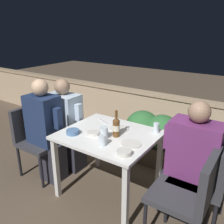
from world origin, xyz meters
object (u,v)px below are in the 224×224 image
object	(u,v)px
chair_left_far	(56,126)
chair_right_far	(211,175)
person_purple_stripe	(189,162)
chair_left_near	(36,134)
person_blue_shirt	(67,125)
person_navy_jumper	(46,131)
beer_bottle	(116,127)
chair_right_near	(192,190)

from	to	relation	value
chair_left_far	chair_right_far	world-z (taller)	same
person_purple_stripe	chair_left_near	bearing A→B (deg)	-170.29
person_blue_shirt	person_navy_jumper	bearing A→B (deg)	-94.98
chair_left_far	chair_right_far	xyz separation A→B (m)	(1.97, -0.00, 0.00)
person_navy_jumper	beer_bottle	bearing A→B (deg)	9.86
person_blue_shirt	chair_right_near	distance (m)	1.72
chair_left_near	person_blue_shirt	size ratio (longest dim) A/B	0.73
chair_left_far	person_purple_stripe	size ratio (longest dim) A/B	0.73
chair_left_far	person_purple_stripe	bearing A→B (deg)	-0.12
chair_right_far	person_navy_jumper	bearing A→B (deg)	-170.30
chair_left_far	chair_right_near	distance (m)	1.92
chair_right_near	chair_left_far	bearing A→B (deg)	170.78
person_navy_jumper	beer_bottle	distance (m)	0.92
chair_left_near	person_navy_jumper	distance (m)	0.22
chair_left_near	chair_left_far	bearing A→B (deg)	85.36
chair_left_far	person_blue_shirt	bearing A→B (deg)	0.00
person_navy_jumper	chair_left_far	world-z (taller)	person_navy_jumper
person_navy_jumper	chair_right_far	xyz separation A→B (m)	(1.79, 0.31, -0.09)
chair_left_near	beer_bottle	bearing A→B (deg)	8.04
chair_left_far	beer_bottle	xyz separation A→B (m)	(1.06, -0.16, 0.30)
person_navy_jumper	person_blue_shirt	size ratio (longest dim) A/B	1.04
chair_left_near	person_purple_stripe	size ratio (longest dim) A/B	0.73
person_navy_jumper	chair_right_far	bearing A→B (deg)	9.70
chair_left_near	chair_left_far	world-z (taller)	same
chair_left_far	person_blue_shirt	distance (m)	0.21
person_navy_jumper	chair_right_far	world-z (taller)	person_navy_jumper
chair_right_far	person_blue_shirt	bearing A→B (deg)	179.88
person_navy_jumper	chair_right_near	distance (m)	1.72
person_navy_jumper	chair_right_near	xyz separation A→B (m)	(1.71, 0.00, -0.09)
chair_right_near	chair_right_far	bearing A→B (deg)	76.12
chair_right_near	person_purple_stripe	xyz separation A→B (m)	(-0.13, 0.30, 0.06)
chair_left_far	person_blue_shirt	size ratio (longest dim) A/B	0.73
chair_left_near	person_navy_jumper	world-z (taller)	person_navy_jumper
person_navy_jumper	person_blue_shirt	distance (m)	0.31
beer_bottle	chair_right_near	bearing A→B (deg)	-10.22
chair_left_near	chair_right_far	world-z (taller)	same
person_navy_jumper	chair_left_far	size ratio (longest dim) A/B	1.43
person_navy_jumper	person_purple_stripe	size ratio (longest dim) A/B	1.04
person_navy_jumper	beer_bottle	world-z (taller)	person_navy_jumper
person_navy_jumper	chair_left_near	bearing A→B (deg)	-180.00
chair_right_near	chair_right_far	world-z (taller)	same
chair_left_near	person_blue_shirt	world-z (taller)	person_blue_shirt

